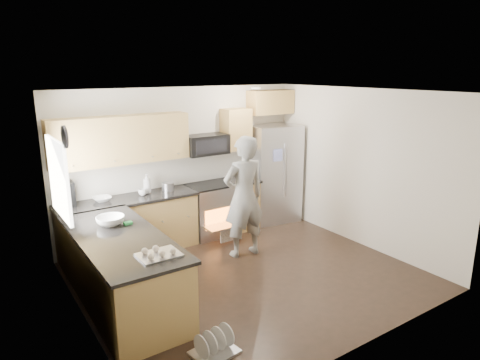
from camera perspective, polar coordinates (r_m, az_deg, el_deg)
ground at (r=6.32m, az=1.16°, el=-12.60°), size 4.50×4.50×0.00m
room_shell at (r=5.74m, az=0.85°, el=2.40°), size 4.54×4.04×2.62m
back_cabinet_run at (r=7.14m, az=-10.83°, el=-1.30°), size 4.45×0.64×2.50m
peninsula at (r=5.61m, az=-15.42°, el=-11.54°), size 0.96×2.36×1.04m
stove_range at (r=7.57m, az=-4.03°, el=-2.43°), size 0.76×0.97×1.79m
refrigerator at (r=8.28m, az=4.44°, el=0.89°), size 1.01×0.84×1.86m
person at (r=6.64m, az=0.52°, el=-2.28°), size 0.73×0.51×1.92m
dish_rack at (r=4.80m, az=-3.44°, el=-21.35°), size 0.50×0.42×0.28m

